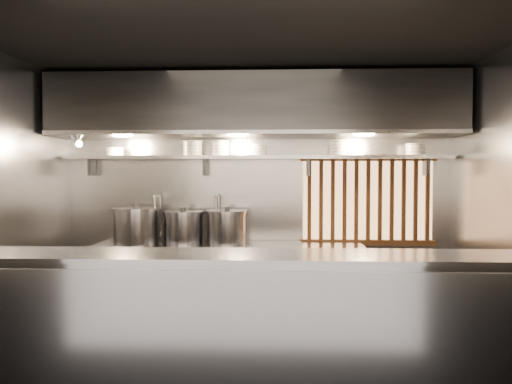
# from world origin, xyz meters

# --- Properties ---
(floor) EXTENTS (4.50, 4.50, 0.00)m
(floor) POSITION_xyz_m (0.00, 0.00, 0.00)
(floor) COLOR black
(floor) RESTS_ON ground
(ceiling) EXTENTS (4.50, 4.50, 0.00)m
(ceiling) POSITION_xyz_m (0.00, 0.00, 2.80)
(ceiling) COLOR black
(ceiling) RESTS_ON wall_back
(wall_back) EXTENTS (4.50, 0.00, 4.50)m
(wall_back) POSITION_xyz_m (0.00, 1.50, 1.40)
(wall_back) COLOR gray
(wall_back) RESTS_ON floor
(wall_left) EXTENTS (0.00, 3.00, 3.00)m
(wall_left) POSITION_xyz_m (-2.25, 0.00, 1.40)
(wall_left) COLOR gray
(wall_left) RESTS_ON floor
(wall_right) EXTENTS (0.00, 3.00, 3.00)m
(wall_right) POSITION_xyz_m (2.25, 0.00, 1.40)
(wall_right) COLOR gray
(wall_right) RESTS_ON floor
(serving_counter) EXTENTS (4.50, 0.56, 1.13)m
(serving_counter) POSITION_xyz_m (0.00, -0.96, 0.57)
(serving_counter) COLOR #96969B
(serving_counter) RESTS_ON floor
(cooking_bench) EXTENTS (3.00, 0.70, 0.90)m
(cooking_bench) POSITION_xyz_m (-0.30, 1.13, 0.45)
(cooking_bench) COLOR #96969B
(cooking_bench) RESTS_ON floor
(bowl_shelf) EXTENTS (4.40, 0.34, 0.04)m
(bowl_shelf) POSITION_xyz_m (0.00, 1.32, 1.88)
(bowl_shelf) COLOR #96969B
(bowl_shelf) RESTS_ON wall_back
(exhaust_hood) EXTENTS (4.40, 0.81, 0.65)m
(exhaust_hood) POSITION_xyz_m (0.00, 1.10, 2.42)
(exhaust_hood) COLOR #2D2D30
(exhaust_hood) RESTS_ON ceiling
(wood_screen) EXTENTS (1.56, 0.09, 1.04)m
(wood_screen) POSITION_xyz_m (1.30, 1.45, 1.38)
(wood_screen) COLOR #FDB671
(wood_screen) RESTS_ON wall_back
(faucet_left) EXTENTS (0.04, 0.30, 0.50)m
(faucet_left) POSITION_xyz_m (-1.15, 1.37, 1.31)
(faucet_left) COLOR silver
(faucet_left) RESTS_ON wall_back
(faucet_right) EXTENTS (0.04, 0.30, 0.50)m
(faucet_right) POSITION_xyz_m (-0.45, 1.37, 1.31)
(faucet_right) COLOR silver
(faucet_right) RESTS_ON wall_back
(heat_lamp) EXTENTS (0.25, 0.35, 0.20)m
(heat_lamp) POSITION_xyz_m (-1.90, 0.85, 2.07)
(heat_lamp) COLOR #96969B
(heat_lamp) RESTS_ON exhaust_hood
(pendant_bulb) EXTENTS (0.09, 0.09, 0.19)m
(pendant_bulb) POSITION_xyz_m (-0.10, 1.20, 1.96)
(pendant_bulb) COLOR #2D2D30
(pendant_bulb) RESTS_ON exhaust_hood
(stock_pot_left) EXTENTS (0.58, 0.58, 0.41)m
(stock_pot_left) POSITION_xyz_m (-0.82, 1.18, 1.09)
(stock_pot_left) COLOR #96969B
(stock_pot_left) RESTS_ON cooking_bench
(stock_pot_mid) EXTENTS (0.57, 0.57, 0.45)m
(stock_pot_mid) POSITION_xyz_m (-1.34, 1.09, 1.11)
(stock_pot_mid) COLOR #96969B
(stock_pot_mid) RESTS_ON cooking_bench
(stock_pot_right) EXTENTS (0.61, 0.61, 0.42)m
(stock_pot_right) POSITION_xyz_m (-0.32, 1.15, 1.09)
(stock_pot_right) COLOR #96969B
(stock_pot_right) RESTS_ON cooking_bench
(bowl_stack_0) EXTENTS (0.22, 0.22, 0.09)m
(bowl_stack_0) POSITION_xyz_m (-1.64, 1.32, 1.95)
(bowl_stack_0) COLOR white
(bowl_stack_0) RESTS_ON bowl_shelf
(bowl_stack_1) EXTENTS (0.23, 0.23, 0.17)m
(bowl_stack_1) POSITION_xyz_m (-0.73, 1.32, 1.98)
(bowl_stack_1) COLOR white
(bowl_stack_1) RESTS_ON bowl_shelf
(bowl_stack_2) EXTENTS (0.22, 0.22, 0.17)m
(bowl_stack_2) POSITION_xyz_m (-0.42, 1.32, 1.98)
(bowl_stack_2) COLOR white
(bowl_stack_2) RESTS_ON bowl_shelf
(bowl_stack_3) EXTENTS (0.20, 0.20, 0.13)m
(bowl_stack_3) POSITION_xyz_m (0.02, 1.32, 1.97)
(bowl_stack_3) COLOR white
(bowl_stack_3) RESTS_ON bowl_shelf
(bowl_stack_4) EXTENTS (0.22, 0.22, 0.17)m
(bowl_stack_4) POSITION_xyz_m (0.94, 1.32, 1.98)
(bowl_stack_4) COLOR white
(bowl_stack_4) RESTS_ON bowl_shelf
(bowl_stack_5) EXTENTS (0.24, 0.24, 0.13)m
(bowl_stack_5) POSITION_xyz_m (1.81, 1.32, 1.97)
(bowl_stack_5) COLOR white
(bowl_stack_5) RESTS_ON bowl_shelf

